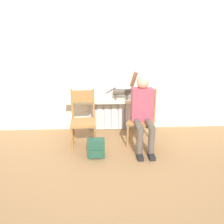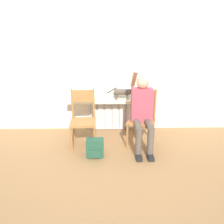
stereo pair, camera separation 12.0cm
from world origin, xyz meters
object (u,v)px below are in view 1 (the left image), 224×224
at_px(cat, 122,92).
at_px(backpack, 96,148).
at_px(person, 143,109).
at_px(chair_right, 142,118).
at_px(chair_left, 83,119).

relative_size(cat, backpack, 1.90).
bearing_deg(backpack, person, 21.48).
bearing_deg(backpack, chair_right, 28.05).
xyz_separation_m(chair_left, chair_right, (0.99, -0.00, 0.00)).
relative_size(person, backpack, 4.67).
height_order(person, cat, person).
distance_m(chair_right, person, 0.22).
distance_m(chair_left, chair_right, 0.99).
bearing_deg(chair_right, cat, 137.81).
relative_size(person, cat, 2.46).
distance_m(chair_left, person, 0.99).
xyz_separation_m(chair_right, cat, (-0.28, 0.58, 0.31)).
bearing_deg(backpack, cat, 63.43).
bearing_deg(backpack, chair_left, 117.12).
relative_size(chair_right, cat, 1.79).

